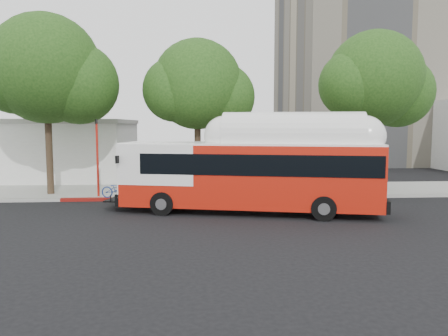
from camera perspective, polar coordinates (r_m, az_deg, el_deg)
The scene contains 10 objects.
ground at distance 19.02m, azimuth -0.21°, elevation -6.13°, with size 120.00×120.00×0.00m, color black.
sidewalk at distance 25.39m, azimuth -1.18°, elevation -2.96°, with size 60.00×5.00×0.15m, color gray.
curb_strip at distance 22.83m, azimuth -0.85°, elevation -3.94°, with size 60.00×0.30×0.15m, color gray.
red_curb_segment at distance 22.87m, azimuth -8.40°, elevation -3.97°, with size 10.00×0.32×0.16m, color maroon.
street_tree_left at distance 25.36m, azimuth -21.14°, elevation 11.45°, with size 6.67×5.80×9.74m.
street_tree_mid at distance 24.72m, azimuth -2.55°, elevation 10.35°, with size 5.75×5.00×8.62m.
street_tree_right at distance 26.76m, azimuth 19.86°, elevation 10.42°, with size 6.21×5.40×9.18m.
low_commercial_bldg at distance 35.03m, azimuth -25.39°, elevation 2.30°, with size 16.20×10.20×4.25m.
transit_bus at distance 19.20m, azimuth 3.54°, elevation -1.00°, with size 12.20×4.88×3.56m.
signal_pole at distance 23.64m, azimuth -16.20°, elevation 1.21°, with size 0.12×0.39×4.17m.
Camera 1 is at (-1.23, -18.57, 3.91)m, focal length 35.00 mm.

